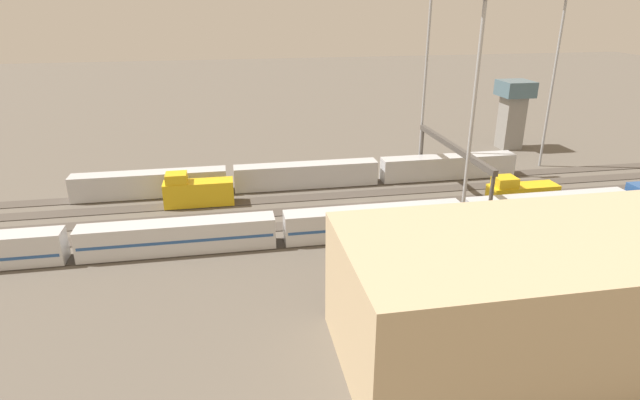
{
  "coord_description": "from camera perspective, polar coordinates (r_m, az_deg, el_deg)",
  "views": [
    {
      "loc": [
        18.77,
        67.98,
        28.62
      ],
      "look_at": [
        6.77,
        2.48,
        2.5
      ],
      "focal_mm": 29.05,
      "sensor_mm": 36.0,
      "label": 1
    }
  ],
  "objects": [
    {
      "name": "train_on_track_3",
      "position": [
        79.56,
        21.2,
        0.48
      ],
      "size": [
        10.0,
        3.0,
        5.0
      ],
      "color": "gold",
      "rests_on": "ground_plane"
    },
    {
      "name": "track_bed_1",
      "position": [
        80.59,
        3.78,
        0.61
      ],
      "size": [
        140.0,
        2.8,
        0.12
      ],
      "primitive_type": "cube",
      "color": "#4C443D",
      "rests_on": "ground_plane"
    },
    {
      "name": "train_on_track_4",
      "position": [
        65.62,
        4.18,
        -2.52
      ],
      "size": [
        114.8,
        3.06,
        4.4
      ],
      "color": "#285193",
      "rests_on": "ground_plane"
    },
    {
      "name": "track_bed_4",
      "position": [
        67.3,
        6.85,
        -3.86
      ],
      "size": [
        140.0,
        2.8,
        0.12
      ],
      "primitive_type": "cube",
      "color": "#3D3833",
      "rests_on": "ground_plane"
    },
    {
      "name": "track_bed_0",
      "position": [
        85.14,
        2.97,
        1.79
      ],
      "size": [
        140.0,
        2.8,
        0.12
      ],
      "primitive_type": "cube",
      "color": "#4C443D",
      "rests_on": "ground_plane"
    },
    {
      "name": "light_mast_1",
      "position": [
        62.33,
        16.74,
        11.33
      ],
      "size": [
        2.8,
        0.7,
        29.62
      ],
      "color": "#9EA0A5",
      "rests_on": "ground_plane"
    },
    {
      "name": "train_on_track_0",
      "position": [
        83.27,
        -1.51,
        2.78
      ],
      "size": [
        71.4,
        3.0,
        3.8
      ],
      "color": "silver",
      "rests_on": "ground_plane"
    },
    {
      "name": "signal_gantry",
      "position": [
        78.13,
        14.41,
        4.99
      ],
      "size": [
        0.7,
        25.0,
        8.8
      ],
      "color": "#4C4742",
      "rests_on": "ground_plane"
    },
    {
      "name": "control_tower",
      "position": [
        111.07,
        20.46,
        9.34
      ],
      "size": [
        6.0,
        6.0,
        13.51
      ],
      "color": "gray",
      "rests_on": "ground_plane"
    },
    {
      "name": "track_bed_3",
      "position": [
        71.66,
        5.7,
        -2.19
      ],
      "size": [
        140.0,
        2.8,
        0.12
      ],
      "primitive_type": "cube",
      "color": "#4C443D",
      "rests_on": "ground_plane"
    },
    {
      "name": "track_bed_2",
      "position": [
        76.09,
        4.68,
        -0.71
      ],
      "size": [
        140.0,
        2.8,
        0.12
      ],
      "primitive_type": "cube",
      "color": "#4C443D",
      "rests_on": "ground_plane"
    },
    {
      "name": "ground_plane",
      "position": [
        76.11,
        4.68,
        -0.75
      ],
      "size": [
        400.0,
        400.0,
        0.0
      ],
      "primitive_type": "plane",
      "color": "#60594F"
    },
    {
      "name": "light_mast_0",
      "position": [
        87.67,
        11.73,
        15.62
      ],
      "size": [
        2.8,
        0.7,
        32.9
      ],
      "color": "#9EA0A5",
      "rests_on": "ground_plane"
    },
    {
      "name": "train_on_track_1",
      "position": [
        77.79,
        -13.4,
        0.92
      ],
      "size": [
        10.0,
        3.0,
        5.0
      ],
      "color": "gold",
      "rests_on": "ground_plane"
    },
    {
      "name": "maintenance_shed",
      "position": [
        48.03,
        24.6,
        -9.47
      ],
      "size": [
        36.16,
        15.99,
        11.07
      ],
      "primitive_type": "cube",
      "color": "tan",
      "rests_on": "ground_plane"
    },
    {
      "name": "light_mast_2",
      "position": [
        99.0,
        24.58,
        13.79
      ],
      "size": [
        2.8,
        0.7,
        29.67
      ],
      "color": "#9EA0A5",
      "rests_on": "ground_plane"
    }
  ]
}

